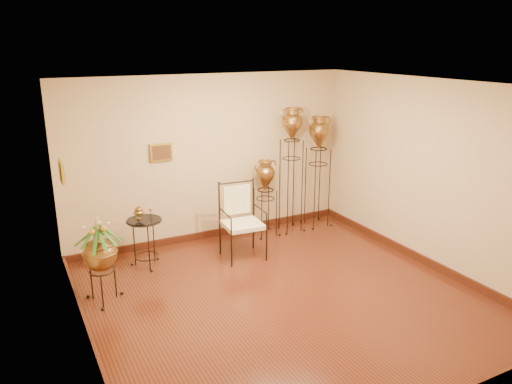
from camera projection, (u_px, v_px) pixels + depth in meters
name	position (u px, v px, depth m)	size (l,w,h in m)	color
ground	(284.00, 298.00, 6.67)	(5.00, 5.00, 0.00)	#572014
room_shell	(285.00, 173.00, 6.17)	(5.02, 5.02, 2.81)	tan
amphora_tall	(291.00, 169.00, 8.78)	(0.57, 0.57, 2.23)	black
amphora_mid	(318.00, 171.00, 9.05)	(0.56, 0.56, 2.06)	black
amphora_short	(265.00, 198.00, 8.68)	(0.50, 0.50, 1.37)	black
planter_urn	(100.00, 251.00, 6.40)	(0.86, 0.86, 1.27)	black
armchair	(243.00, 222.00, 7.77)	(0.71, 0.67, 1.19)	black
side_table	(145.00, 242.00, 7.53)	(0.64, 0.64, 0.95)	black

